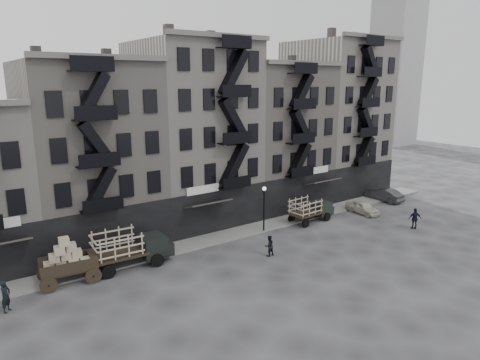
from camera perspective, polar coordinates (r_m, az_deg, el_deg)
ground at (r=35.90m, az=2.03°, el=-9.07°), size 140.00×140.00×0.00m
sidewalk at (r=38.70m, az=-1.39°, el=-7.25°), size 55.00×2.50×0.15m
building_midwest at (r=38.02m, az=-19.39°, el=3.23°), size 10.00×11.35×16.20m
building_center at (r=41.73m, az=-6.19°, el=6.12°), size 10.00×11.35×18.20m
building_mideast at (r=47.54m, az=4.43°, el=5.81°), size 10.00×11.35×16.20m
building_east at (r=54.32m, az=12.65°, el=8.05°), size 10.00×11.35×19.20m
lamp_post at (r=38.66m, az=3.23°, el=-3.06°), size 0.36×0.36×4.28m
wagon at (r=31.72m, az=-22.20°, el=-9.49°), size 4.14×2.53×3.33m
stake_truck_west at (r=33.00m, az=-14.37°, el=-8.45°), size 5.92×2.67×2.91m
stake_truck_east at (r=42.47m, az=9.47°, el=-3.66°), size 4.98×2.22×2.46m
car_east at (r=46.39m, az=16.04°, el=-3.53°), size 1.70×3.86×1.29m
car_far at (r=51.85m, az=18.68°, el=-1.87°), size 1.58×4.44×1.46m
pedestrian_west at (r=29.94m, az=-28.77°, el=-13.45°), size 0.84×0.86×2.00m
pedestrian_mid at (r=34.20m, az=3.90°, el=-8.74°), size 0.84×0.67×1.68m
policeman at (r=43.16m, az=22.29°, el=-4.79°), size 1.24×1.06×1.99m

